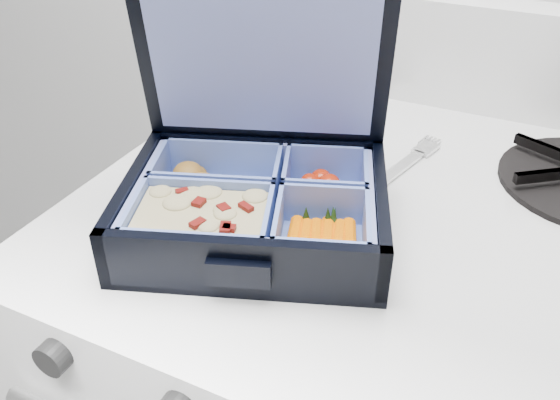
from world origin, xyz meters
The scene contains 3 objects.
bento_box centered at (0.08, 1.56, 0.93)m, with size 0.24×0.19×0.06m, color black, non-canonical shape.
burner_grate_rear centered at (0.03, 1.83, 0.91)m, with size 0.16×0.16×0.02m, color black.
fork centered at (0.16, 1.70, 0.91)m, with size 0.03×0.20×0.01m, color silver, non-canonical shape.
Camera 1 is at (0.30, 1.15, 1.25)m, focal length 38.00 mm.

